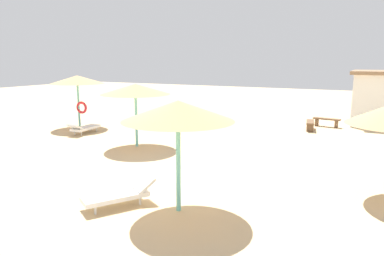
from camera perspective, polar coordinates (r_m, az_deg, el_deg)
ground_plane at (r=11.92m, az=-6.74°, el=-8.05°), size 80.00×80.00×0.00m
parasol_0 at (r=21.58m, az=-17.46°, el=7.12°), size 2.99×2.99×2.93m
parasol_1 at (r=8.91m, az=-2.20°, el=2.63°), size 2.79×2.79×2.83m
parasol_4 at (r=16.10m, az=-8.81°, el=5.98°), size 3.04×3.04×2.77m
lounger_0 at (r=19.82m, az=-16.51°, el=0.03°), size 0.78×1.95×0.62m
lounger_1 at (r=9.96m, az=-11.12°, el=-10.08°), size 1.53×1.95×0.69m
bench_0 at (r=22.38m, az=20.25°, el=1.07°), size 1.54×0.61×0.49m
bench_1 at (r=21.01m, az=17.94°, el=0.63°), size 0.66×1.55×0.49m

